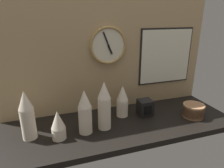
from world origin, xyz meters
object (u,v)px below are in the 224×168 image
cup_stack_center_left (85,112)px  napkin_dispenser (145,107)px  cup_stack_center_right (122,101)px  cup_stack_left (58,125)px  wall_clock (108,45)px  cup_stack_far_left (27,115)px  menu_board (166,56)px  bowl_stack_far_right (193,110)px  cup_stack_center (104,105)px

cup_stack_center_left → napkin_dispenser: size_ratio=2.45×
napkin_dispenser → cup_stack_center_right: bearing=166.3°
cup_stack_center_right → cup_stack_center_left: size_ratio=0.82×
cup_stack_left → wall_clock: 64.75cm
cup_stack_far_left → menu_board: bearing=12.9°
cup_stack_center_left → cup_stack_left: bearing=-174.1°
cup_stack_far_left → bowl_stack_far_right: cup_stack_far_left is taller
cup_stack_center → menu_board: size_ratio=0.70×
napkin_dispenser → wall_clock: bearing=140.9°
cup_stack_center → wall_clock: (11.06, 26.56, 33.91)cm
cup_stack_center_right → cup_stack_left: cup_stack_center_right is taller
cup_stack_center_right → menu_board: 53.17cm
wall_clock → bowl_stack_far_right: bearing=-30.1°
cup_stack_center_left → napkin_dispenser: 48.25cm
cup_stack_center_left → wall_clock: wall_clock is taller
cup_stack_far_left → napkin_dispenser: size_ratio=2.59×
cup_stack_center_right → cup_stack_center_left: (-30.04, -13.55, 2.62)cm
cup_stack_center → napkin_dispenser: bearing=13.6°
bowl_stack_far_right → cup_stack_far_left: bearing=175.7°
cup_stack_center → bowl_stack_far_right: size_ratio=2.11×
cup_stack_center_left → menu_board: bearing=21.5°
cup_stack_far_left → cup_stack_center: 46.39cm
cup_stack_center_left → napkin_dispenser: (46.53, 9.53, -8.51)cm
wall_clock → menu_board: 50.54cm
cup_stack_center → napkin_dispenser: size_ratio=2.74×
bowl_stack_far_right → cup_stack_center_right: bearing=160.3°
bowl_stack_far_right → napkin_dispenser: (-32.41, 13.49, 0.86)cm
cup_stack_left → bowl_stack_far_right: 95.65cm
wall_clock → menu_board: bearing=1.0°
cup_stack_left → menu_board: size_ratio=0.39×
cup_stack_far_left → cup_stack_center: bearing=-3.8°
cup_stack_center_right → napkin_dispenser: bearing=-13.7°
napkin_dispenser → cup_stack_far_left: bearing=-176.4°
menu_board → cup_stack_far_left: bearing=-167.1°
cup_stack_center_right → menu_board: (43.14, 15.28, 27.08)cm
cup_stack_center → napkin_dispenser: cup_stack_center is taller
bowl_stack_far_right → napkin_dispenser: napkin_dispenser is taller
bowl_stack_far_right → wall_clock: size_ratio=0.56×
cup_stack_center_right → wall_clock: (-6.14, 14.39, 38.28)cm
cup_stack_center → napkin_dispenser: 36.15cm
cup_stack_center_right → napkin_dispenser: size_ratio=2.00×
cup_stack_far_left → wall_clock: (57.34, 23.46, 34.78)cm
cup_stack_center_right → napkin_dispenser: 17.97cm
cup_stack_center_left → menu_board: (73.17, 28.83, 24.46)cm
cup_stack_far_left → cup_stack_center: (46.28, -3.09, 0.87)cm
cup_stack_center_left → menu_board: 82.37cm
wall_clock → napkin_dispenser: 52.93cm
cup_stack_center_left → cup_stack_far_left: bearing=172.4°
cup_stack_center_right → menu_board: bearing=19.5°
cup_stack_center_right → bowl_stack_far_right: 52.38cm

